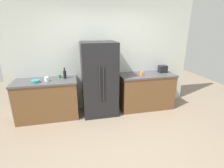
{
  "coord_description": "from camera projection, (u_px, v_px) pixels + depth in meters",
  "views": [
    {
      "loc": [
        -0.72,
        -2.47,
        2.04
      ],
      "look_at": [
        -0.07,
        0.41,
        1.04
      ],
      "focal_mm": 27.12,
      "sensor_mm": 36.0,
      "label": 1
    }
  ],
  "objects": [
    {
      "name": "cup_a",
      "position": [
        59.0,
        76.0,
        3.95
      ],
      "size": [
        0.09,
        0.09,
        0.08
      ],
      "primitive_type": "cylinder",
      "color": "green",
      "rests_on": "counter_left"
    },
    {
      "name": "cup_b",
      "position": [
        142.0,
        74.0,
        4.13
      ],
      "size": [
        0.07,
        0.07,
        0.09
      ],
      "primitive_type": "cylinder",
      "color": "orange",
      "rests_on": "counter_right"
    },
    {
      "name": "refrigerator",
      "position": [
        99.0,
        79.0,
        3.99
      ],
      "size": [
        0.8,
        0.7,
        1.73
      ],
      "color": "black",
      "rests_on": "ground_plane"
    },
    {
      "name": "counter_left",
      "position": [
        48.0,
        99.0,
        3.9
      ],
      "size": [
        1.37,
        0.65,
        0.91
      ],
      "color": "brown",
      "rests_on": "ground_plane"
    },
    {
      "name": "bowl_a",
      "position": [
        35.0,
        81.0,
        3.61
      ],
      "size": [
        0.18,
        0.18,
        0.06
      ],
      "primitive_type": "cylinder",
      "color": "teal",
      "rests_on": "counter_left"
    },
    {
      "name": "kitchen_back_panel",
      "position": [
        103.0,
        49.0,
        4.19
      ],
      "size": [
        4.64,
        0.1,
        3.04
      ],
      "primitive_type": "cube",
      "color": "silver",
      "rests_on": "ground_plane"
    },
    {
      "name": "cup_c",
      "position": [
        47.0,
        79.0,
        3.68
      ],
      "size": [
        0.09,
        0.09,
        0.09
      ],
      "primitive_type": "cylinder",
      "color": "white",
      "rests_on": "counter_left"
    },
    {
      "name": "bottle_a",
      "position": [
        65.0,
        74.0,
        3.89
      ],
      "size": [
        0.07,
        0.07,
        0.25
      ],
      "color": "black",
      "rests_on": "counter_left"
    },
    {
      "name": "counter_right",
      "position": [
        146.0,
        91.0,
        4.41
      ],
      "size": [
        1.39,
        0.65,
        0.91
      ],
      "color": "brown",
      "rests_on": "ground_plane"
    },
    {
      "name": "toaster",
      "position": [
        163.0,
        69.0,
        4.4
      ],
      "size": [
        0.21,
        0.16,
        0.18
      ],
      "primitive_type": "cube",
      "color": "black",
      "rests_on": "counter_right"
    },
    {
      "name": "ground_plane",
      "position": [
        120.0,
        145.0,
        3.08
      ],
      "size": [
        9.29,
        9.29,
        0.0
      ],
      "primitive_type": "plane",
      "color": "gray"
    }
  ]
}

